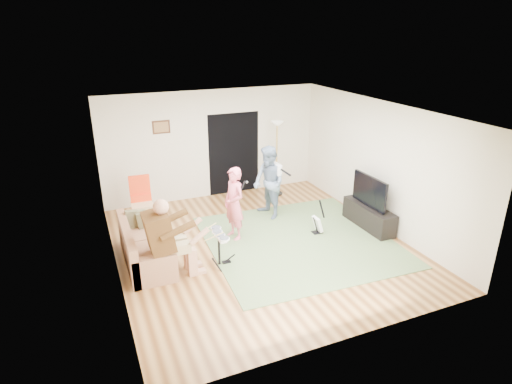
{
  "coord_description": "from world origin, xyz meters",
  "views": [
    {
      "loc": [
        -3.06,
        -6.97,
        4.12
      ],
      "look_at": [
        0.02,
        0.3,
        1.04
      ],
      "focal_mm": 30.0,
      "sensor_mm": 36.0,
      "label": 1
    }
  ],
  "objects_px": {
    "drum_kit": "(219,251)",
    "television": "(370,191)",
    "guitarist": "(269,183)",
    "dining_chair": "(142,208)",
    "torchiere_lamp": "(277,145)",
    "singer": "(234,204)",
    "tv_cabinet": "(369,216)",
    "sofa": "(142,250)",
    "guitar_spare": "(318,224)"
  },
  "relations": [
    {
      "from": "drum_kit",
      "to": "television",
      "type": "distance_m",
      "value": 3.5
    },
    {
      "from": "dining_chair",
      "to": "torchiere_lamp",
      "type": "bearing_deg",
      "value": 11.35
    },
    {
      "from": "sofa",
      "to": "guitarist",
      "type": "distance_m",
      "value": 3.2
    },
    {
      "from": "drum_kit",
      "to": "television",
      "type": "height_order",
      "value": "television"
    },
    {
      "from": "drum_kit",
      "to": "guitar_spare",
      "type": "relative_size",
      "value": 0.88
    },
    {
      "from": "singer",
      "to": "guitarist",
      "type": "xyz_separation_m",
      "value": [
        1.08,
        0.68,
        0.07
      ]
    },
    {
      "from": "drum_kit",
      "to": "tv_cabinet",
      "type": "relative_size",
      "value": 0.48
    },
    {
      "from": "television",
      "to": "dining_chair",
      "type": "bearing_deg",
      "value": 155.43
    },
    {
      "from": "sofa",
      "to": "television",
      "type": "height_order",
      "value": "television"
    },
    {
      "from": "guitar_spare",
      "to": "sofa",
      "type": "bearing_deg",
      "value": 176.2
    },
    {
      "from": "singer",
      "to": "television",
      "type": "distance_m",
      "value": 2.89
    },
    {
      "from": "guitar_spare",
      "to": "torchiere_lamp",
      "type": "distance_m",
      "value": 2.65
    },
    {
      "from": "singer",
      "to": "guitarist",
      "type": "relative_size",
      "value": 0.92
    },
    {
      "from": "guitarist",
      "to": "torchiere_lamp",
      "type": "height_order",
      "value": "torchiere_lamp"
    },
    {
      "from": "dining_chair",
      "to": "guitar_spare",
      "type": "bearing_deg",
      "value": -26.75
    },
    {
      "from": "sofa",
      "to": "singer",
      "type": "relative_size",
      "value": 1.23
    },
    {
      "from": "guitarist",
      "to": "torchiere_lamp",
      "type": "distance_m",
      "value": 1.53
    },
    {
      "from": "torchiere_lamp",
      "to": "dining_chair",
      "type": "height_order",
      "value": "torchiere_lamp"
    },
    {
      "from": "drum_kit",
      "to": "singer",
      "type": "height_order",
      "value": "singer"
    },
    {
      "from": "dining_chair",
      "to": "tv_cabinet",
      "type": "bearing_deg",
      "value": -21.75
    },
    {
      "from": "guitarist",
      "to": "television",
      "type": "distance_m",
      "value": 2.19
    },
    {
      "from": "dining_chair",
      "to": "tv_cabinet",
      "type": "distance_m",
      "value": 4.94
    },
    {
      "from": "torchiere_lamp",
      "to": "guitarist",
      "type": "bearing_deg",
      "value": -122.33
    },
    {
      "from": "sofa",
      "to": "tv_cabinet",
      "type": "distance_m",
      "value": 4.8
    },
    {
      "from": "sofa",
      "to": "television",
      "type": "bearing_deg",
      "value": -4.92
    },
    {
      "from": "guitarist",
      "to": "tv_cabinet",
      "type": "xyz_separation_m",
      "value": [
        1.78,
        -1.35,
        -0.58
      ]
    },
    {
      "from": "dining_chair",
      "to": "tv_cabinet",
      "type": "height_order",
      "value": "dining_chair"
    },
    {
      "from": "drum_kit",
      "to": "torchiere_lamp",
      "type": "height_order",
      "value": "torchiere_lamp"
    },
    {
      "from": "sofa",
      "to": "torchiere_lamp",
      "type": "height_order",
      "value": "torchiere_lamp"
    },
    {
      "from": "tv_cabinet",
      "to": "torchiere_lamp",
      "type": "bearing_deg",
      "value": 111.3
    },
    {
      "from": "drum_kit",
      "to": "torchiere_lamp",
      "type": "distance_m",
      "value": 3.9
    },
    {
      "from": "singer",
      "to": "television",
      "type": "height_order",
      "value": "singer"
    },
    {
      "from": "guitarist",
      "to": "guitar_spare",
      "type": "xyz_separation_m",
      "value": [
        0.6,
        -1.18,
        -0.61
      ]
    },
    {
      "from": "guitarist",
      "to": "guitar_spare",
      "type": "distance_m",
      "value": 1.46
    },
    {
      "from": "singer",
      "to": "tv_cabinet",
      "type": "distance_m",
      "value": 2.98
    },
    {
      "from": "singer",
      "to": "guitar_spare",
      "type": "xyz_separation_m",
      "value": [
        1.69,
        -0.5,
        -0.54
      ]
    },
    {
      "from": "torchiere_lamp",
      "to": "tv_cabinet",
      "type": "relative_size",
      "value": 1.37
    },
    {
      "from": "television",
      "to": "sofa",
      "type": "bearing_deg",
      "value": 175.08
    },
    {
      "from": "sofa",
      "to": "drum_kit",
      "type": "bearing_deg",
      "value": -26.86
    },
    {
      "from": "guitar_spare",
      "to": "tv_cabinet",
      "type": "distance_m",
      "value": 1.19
    },
    {
      "from": "drum_kit",
      "to": "guitar_spare",
      "type": "height_order",
      "value": "guitar_spare"
    },
    {
      "from": "singer",
      "to": "guitarist",
      "type": "height_order",
      "value": "guitarist"
    },
    {
      "from": "sofa",
      "to": "dining_chair",
      "type": "bearing_deg",
      "value": 80.22
    },
    {
      "from": "tv_cabinet",
      "to": "guitar_spare",
      "type": "bearing_deg",
      "value": 171.9
    },
    {
      "from": "guitarist",
      "to": "drum_kit",
      "type": "bearing_deg",
      "value": -55.69
    },
    {
      "from": "singer",
      "to": "drum_kit",
      "type": "bearing_deg",
      "value": -48.09
    },
    {
      "from": "sofa",
      "to": "tv_cabinet",
      "type": "height_order",
      "value": "sofa"
    },
    {
      "from": "drum_kit",
      "to": "tv_cabinet",
      "type": "xyz_separation_m",
      "value": [
        3.5,
        0.24,
        -0.04
      ]
    },
    {
      "from": "dining_chair",
      "to": "television",
      "type": "bearing_deg",
      "value": -21.99
    },
    {
      "from": "torchiere_lamp",
      "to": "guitar_spare",
      "type": "bearing_deg",
      "value": -94.1
    }
  ]
}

